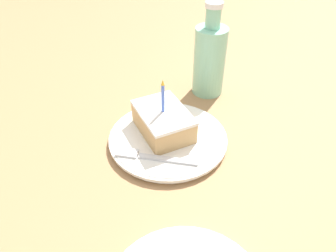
% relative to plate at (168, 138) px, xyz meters
% --- Properties ---
extents(ground_plane, '(2.40, 2.40, 0.04)m').
position_rel_plate_xyz_m(ground_plane, '(-0.01, -0.01, -0.03)').
color(ground_plane, '#9E754C').
rests_on(ground_plane, ground).
extents(plate, '(0.26, 0.26, 0.02)m').
position_rel_plate_xyz_m(plate, '(0.00, 0.00, 0.00)').
color(plate, white).
rests_on(plate, ground_plane).
extents(cake_slice, '(0.10, 0.14, 0.13)m').
position_rel_plate_xyz_m(cake_slice, '(-0.00, 0.02, 0.04)').
color(cake_slice, tan).
rests_on(cake_slice, plate).
extents(fork, '(0.14, 0.11, 0.00)m').
position_rel_plate_xyz_m(fork, '(-0.06, -0.05, 0.01)').
color(fork, silver).
rests_on(fork, plate).
extents(bottle, '(0.08, 0.08, 0.24)m').
position_rel_plate_xyz_m(bottle, '(0.18, 0.14, 0.09)').
color(bottle, '#8CD1B2').
rests_on(bottle, ground_plane).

